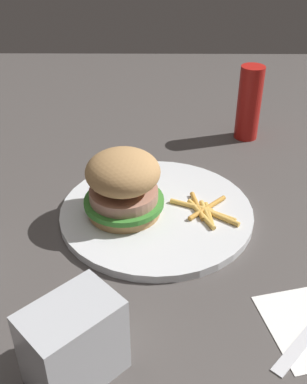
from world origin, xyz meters
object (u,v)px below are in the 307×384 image
Objects in this scene: plate at (154,212)px; fries_pile at (204,211)px; sandwich at (122,184)px; ketchup_bottle at (248,103)px; napkin_dispenser at (71,343)px.

fries_pile is at bearing 172.77° from plate.
sandwich is 0.82× the size of ketchup_bottle.
plate is at bearing -170.78° from sandwich.
napkin_dispenser is at bearing 64.60° from ketchup_bottle.
ketchup_bottle is (-0.10, -0.27, 0.05)m from fries_pile.
ketchup_bottle is at bearing 20.85° from napkin_dispenser.
sandwich reaches higher than plate.
napkin_dispenser is (0.03, 0.26, -0.01)m from sandwich.
plate is 0.07m from fries_pile.
sandwich is 1.18× the size of fries_pile.
sandwich is at bearing 50.65° from ketchup_bottle.
napkin_dispenser reaches higher than plate.
fries_pile is (-0.07, 0.01, 0.01)m from plate.
plate is at bearing 30.32° from napkin_dispenser.
napkin_dispenser is (0.08, 0.27, 0.04)m from plate.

